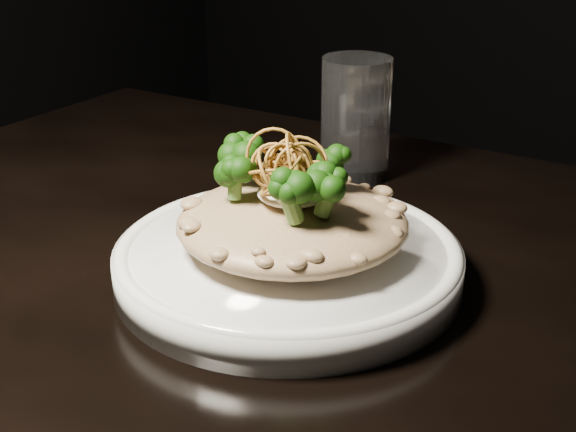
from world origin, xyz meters
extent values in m
cube|color=black|center=(0.00, 0.00, 0.73)|extent=(1.10, 0.80, 0.04)
cylinder|color=black|center=(-0.48, 0.33, 0.35)|extent=(0.05, 0.05, 0.71)
cylinder|color=white|center=(-0.03, 0.01, 0.76)|extent=(0.27, 0.27, 0.03)
ellipsoid|color=brown|center=(-0.03, 0.01, 0.80)|extent=(0.18, 0.18, 0.04)
ellipsoid|color=white|center=(-0.02, 0.01, 0.83)|extent=(0.05, 0.05, 0.01)
cylinder|color=silver|center=(-0.09, 0.24, 0.81)|extent=(0.08, 0.08, 0.13)
camera|label=1|loc=(0.27, -0.47, 1.05)|focal=50.00mm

